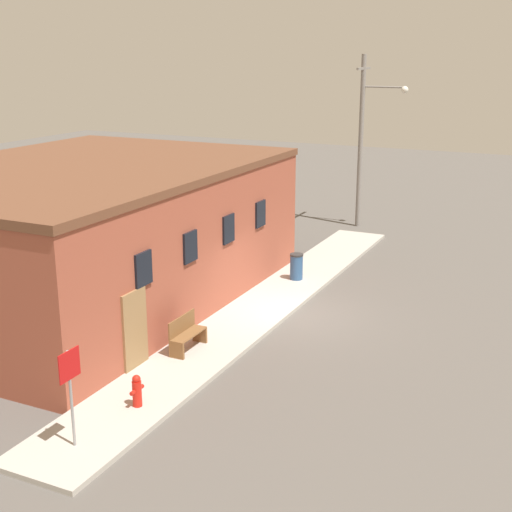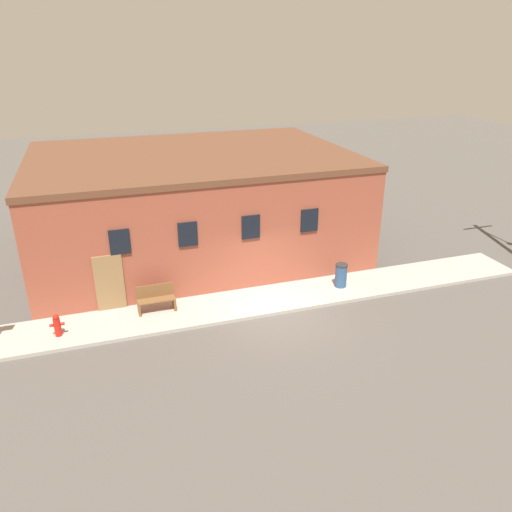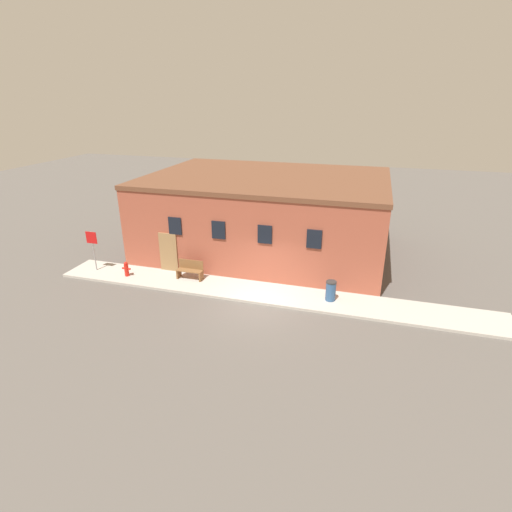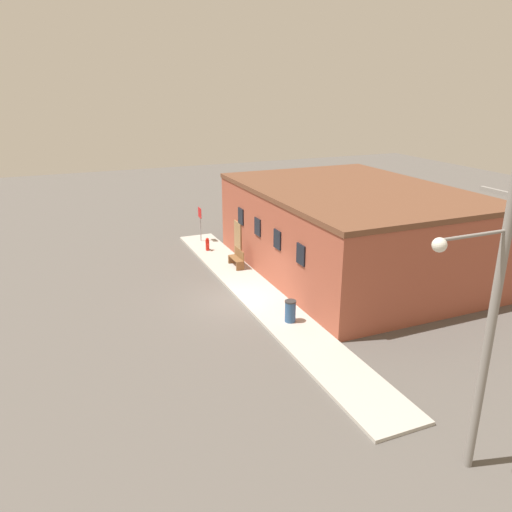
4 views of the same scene
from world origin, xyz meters
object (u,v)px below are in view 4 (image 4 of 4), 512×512
Objects in this scene: stop_sign at (200,218)px; utility_pole at (487,319)px; bench at (237,259)px; trash_bin at (290,311)px; fire_hydrant at (207,244)px.

utility_pole reaches higher than stop_sign.
trash_bin is at bearing -2.69° from bench.
trash_bin is at bearing 1.71° from fire_hydrant.
fire_hydrant is 10.38m from trash_bin.
fire_hydrant is 0.10× the size of utility_pole.
bench is at bearing 177.31° from trash_bin.
utility_pole is at bearing 1.63° from stop_sign.
bench is (3.28, 0.64, 0.06)m from fire_hydrant.
trash_bin is 9.91m from utility_pole.
utility_pole is (21.55, 0.61, 2.69)m from stop_sign.
stop_sign is 5.40m from bench.
stop_sign reaches higher than fire_hydrant.
fire_hydrant is 19.94m from utility_pole.
stop_sign is at bearing -175.09° from bench.
trash_bin is (7.09, -0.33, 0.02)m from bench.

